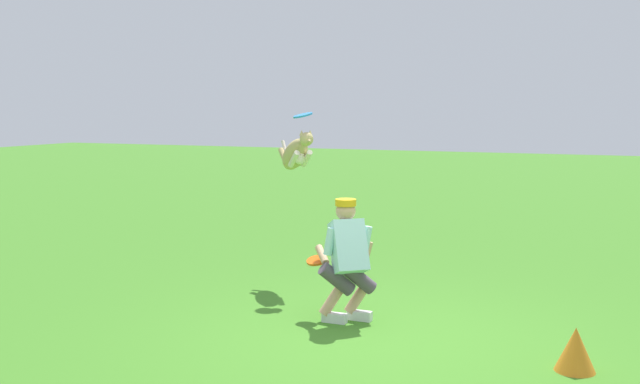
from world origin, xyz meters
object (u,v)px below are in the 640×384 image
at_px(frisbee_flying, 303,115).
at_px(training_cone, 575,349).
at_px(person, 347,256).
at_px(dog, 296,154).
at_px(frisbee_held, 317,260).

bearing_deg(frisbee_flying, training_cone, 150.97).
distance_m(person, dog, 2.12).
bearing_deg(person, frisbee_held, 38.35).
bearing_deg(person, dog, 1.36).
xyz_separation_m(person, dog, (1.23, -1.43, 0.96)).
relative_size(dog, frisbee_flying, 3.43).
xyz_separation_m(person, training_cone, (-2.31, 0.62, -0.50)).
distance_m(frisbee_held, training_cone, 2.81).
relative_size(frisbee_flying, frisbee_held, 1.05).
distance_m(dog, frisbee_flying, 0.54).
height_order(dog, frisbee_held, dog).
xyz_separation_m(dog, frisbee_held, (-0.86, 1.34, -1.05)).
bearing_deg(dog, person, -2.57).
bearing_deg(dog, training_cone, 16.62).
relative_size(dog, frisbee_held, 3.60).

